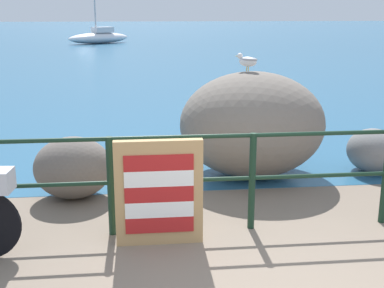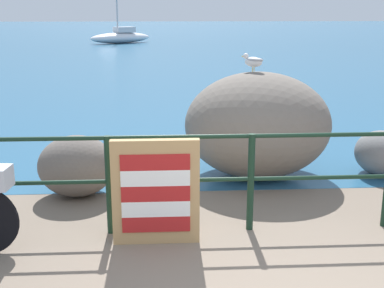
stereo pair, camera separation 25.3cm
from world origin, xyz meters
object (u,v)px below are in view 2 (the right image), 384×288
at_px(seagull, 253,61).
at_px(breakwater_boulder_main, 258,125).
at_px(folded_deckchair_stack, 156,192).
at_px(sailboat, 121,37).
at_px(breakwater_boulder_left, 77,166).
at_px(breakwater_boulder_right, 382,153).

bearing_deg(seagull, breakwater_boulder_main, -178.70).
relative_size(folded_deckchair_stack, breakwater_boulder_main, 0.53).
height_order(breakwater_boulder_main, sailboat, sailboat).
distance_m(folded_deckchair_stack, breakwater_boulder_left, 1.69).
relative_size(folded_deckchair_stack, sailboat, 0.21).
distance_m(breakwater_boulder_left, sailboat, 28.87).
bearing_deg(seagull, breakwater_boulder_right, -142.57).
height_order(folded_deckchair_stack, breakwater_boulder_right, folded_deckchair_stack).
distance_m(breakwater_boulder_right, sailboat, 28.80).
distance_m(folded_deckchair_stack, seagull, 2.65).
distance_m(folded_deckchair_stack, breakwater_boulder_main, 2.43).
relative_size(breakwater_boulder_main, breakwater_boulder_left, 2.10).
xyz_separation_m(breakwater_boulder_left, sailboat, (-1.65, 28.82, 0.05)).
height_order(folded_deckchair_stack, sailboat, sailboat).
bearing_deg(sailboat, breakwater_boulder_main, 63.41).
xyz_separation_m(seagull, sailboat, (-3.91, 28.12, -1.14)).
xyz_separation_m(breakwater_boulder_main, seagull, (-0.07, 0.06, 0.85)).
bearing_deg(breakwater_boulder_main, sailboat, 98.04).
distance_m(breakwater_boulder_main, breakwater_boulder_right, 1.78).
relative_size(breakwater_boulder_left, seagull, 3.11).
bearing_deg(sailboat, seagull, 63.28).
distance_m(folded_deckchair_stack, breakwater_boulder_right, 3.66).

